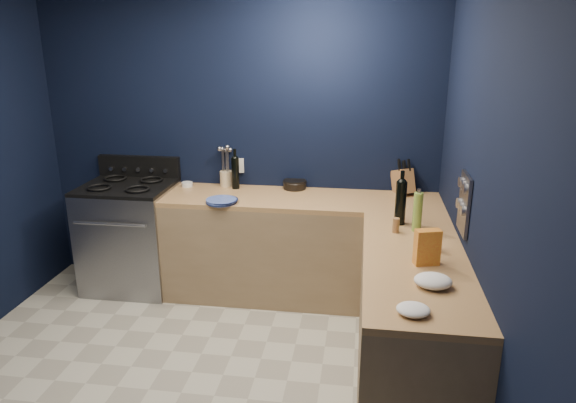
% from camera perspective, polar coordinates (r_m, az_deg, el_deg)
% --- Properties ---
extents(floor, '(3.50, 3.50, 0.02)m').
position_cam_1_polar(floor, '(3.67, -11.49, -19.75)').
color(floor, '#ADA997').
rests_on(floor, ground).
extents(wall_back, '(3.50, 0.02, 2.60)m').
position_cam_1_polar(wall_back, '(4.70, -5.36, 6.58)').
color(wall_back, black).
rests_on(wall_back, ground).
extents(wall_right, '(0.02, 3.50, 2.60)m').
position_cam_1_polar(wall_right, '(2.94, 21.02, -1.31)').
color(wall_right, black).
rests_on(wall_right, ground).
extents(cab_back, '(2.30, 0.63, 0.86)m').
position_cam_1_polar(cab_back, '(4.54, 1.42, -5.24)').
color(cab_back, '#8E7251').
rests_on(cab_back, floor).
extents(top_back, '(2.30, 0.63, 0.04)m').
position_cam_1_polar(top_back, '(4.38, 1.46, 0.18)').
color(top_back, brown).
rests_on(top_back, cab_back).
extents(cab_right, '(0.63, 1.67, 0.86)m').
position_cam_1_polar(cab_right, '(3.50, 13.11, -13.14)').
color(cab_right, '#8E7251').
rests_on(cab_right, floor).
extents(top_right, '(0.63, 1.67, 0.04)m').
position_cam_1_polar(top_right, '(3.30, 13.65, -6.40)').
color(top_right, brown).
rests_on(top_right, cab_right).
extents(gas_range, '(0.76, 0.66, 0.92)m').
position_cam_1_polar(gas_range, '(4.92, -16.62, -3.78)').
color(gas_range, gray).
rests_on(gas_range, floor).
extents(oven_door, '(0.59, 0.02, 0.42)m').
position_cam_1_polar(oven_door, '(4.66, -18.20, -5.27)').
color(oven_door, black).
rests_on(oven_door, gas_range).
extents(cooktop, '(0.76, 0.66, 0.03)m').
position_cam_1_polar(cooktop, '(4.77, -17.12, 1.54)').
color(cooktop, black).
rests_on(cooktop, gas_range).
extents(backguard, '(0.76, 0.06, 0.20)m').
position_cam_1_polar(backguard, '(5.01, -15.80, 3.65)').
color(backguard, black).
rests_on(backguard, gas_range).
extents(spice_panel, '(0.02, 0.28, 0.38)m').
position_cam_1_polar(spice_panel, '(3.48, 18.55, -0.25)').
color(spice_panel, gray).
rests_on(spice_panel, wall_right).
extents(wall_outlet, '(0.09, 0.02, 0.13)m').
position_cam_1_polar(wall_outlet, '(4.72, -5.35, 3.91)').
color(wall_outlet, white).
rests_on(wall_outlet, wall_back).
extents(plate_stack, '(0.30, 0.30, 0.03)m').
position_cam_1_polar(plate_stack, '(4.27, -7.23, 0.06)').
color(plate_stack, '#40529E').
rests_on(plate_stack, top_back).
extents(ramekin, '(0.12, 0.12, 0.04)m').
position_cam_1_polar(ramekin, '(4.78, -10.86, 1.84)').
color(ramekin, white).
rests_on(ramekin, top_back).
extents(utensil_crock, '(0.14, 0.14, 0.14)m').
position_cam_1_polar(utensil_crock, '(4.73, -6.72, 2.49)').
color(utensil_crock, beige).
rests_on(utensil_crock, top_back).
extents(wine_bottle_back, '(0.07, 0.07, 0.27)m').
position_cam_1_polar(wine_bottle_back, '(4.63, -5.72, 3.06)').
color(wine_bottle_back, black).
rests_on(wine_bottle_back, top_back).
extents(lemon_basket, '(0.23, 0.23, 0.08)m').
position_cam_1_polar(lemon_basket, '(4.62, 0.72, 1.86)').
color(lemon_basket, black).
rests_on(lemon_basket, top_back).
extents(knife_block, '(0.22, 0.27, 0.25)m').
position_cam_1_polar(knife_block, '(4.57, 12.34, 2.12)').
color(knife_block, brown).
rests_on(knife_block, top_back).
extents(wine_bottle_right, '(0.10, 0.10, 0.31)m').
position_cam_1_polar(wine_bottle_right, '(3.81, 12.10, -0.18)').
color(wine_bottle_right, black).
rests_on(wine_bottle_right, top_right).
extents(oil_bottle, '(0.07, 0.07, 0.27)m').
position_cam_1_polar(oil_bottle, '(3.71, 13.85, -1.11)').
color(oil_bottle, olive).
rests_on(oil_bottle, top_right).
extents(spice_jar_near, '(0.06, 0.06, 0.10)m').
position_cam_1_polar(spice_jar_near, '(3.67, 11.60, -2.54)').
color(spice_jar_near, olive).
rests_on(spice_jar_near, top_right).
extents(spice_jar_far, '(0.06, 0.06, 0.09)m').
position_cam_1_polar(spice_jar_far, '(3.42, 15.82, -4.44)').
color(spice_jar_far, olive).
rests_on(spice_jar_far, top_right).
extents(crouton_bag, '(0.16, 0.11, 0.22)m').
position_cam_1_polar(crouton_bag, '(3.19, 14.84, -4.81)').
color(crouton_bag, red).
rests_on(crouton_bag, top_right).
extents(towel_front, '(0.21, 0.18, 0.07)m').
position_cam_1_polar(towel_front, '(2.96, 15.43, -8.29)').
color(towel_front, white).
rests_on(towel_front, top_right).
extents(towel_end, '(0.20, 0.19, 0.05)m').
position_cam_1_polar(towel_end, '(2.67, 13.41, -11.31)').
color(towel_end, white).
rests_on(towel_end, top_right).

